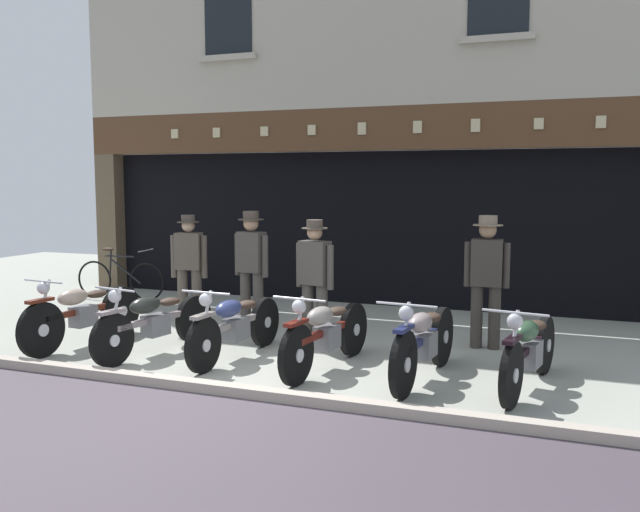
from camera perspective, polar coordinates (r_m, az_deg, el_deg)
The scene contains 14 objects.
ground at distance 6.20m, azimuth -13.67°, elevation -14.19°, with size 22.79×22.00×0.18m.
shop_facade at distance 13.16m, azimuth 6.21°, elevation 4.89°, with size 11.09×4.42×6.72m.
motorcycle_far_left at distance 9.24m, azimuth -19.29°, elevation -4.49°, with size 0.62×2.00×0.93m.
motorcycle_left at distance 8.56m, azimuth -13.72°, elevation -5.28°, with size 0.63×1.99×0.90m.
motorcycle_center_left at distance 8.17m, azimuth -7.12°, elevation -5.70°, with size 0.62×1.99×0.90m.
motorcycle_center at distance 7.65m, azimuth 0.51°, elevation -6.44°, with size 0.62×2.02×0.92m.
motorcycle_center_right at distance 7.32m, azimuth 8.69°, elevation -7.02°, with size 0.62×2.00×0.94m.
motorcycle_right at distance 7.25m, azimuth 17.10°, elevation -7.47°, with size 0.62×1.96×0.91m.
salesman_left at distance 10.30m, azimuth -10.90°, elevation -0.63°, with size 0.55×0.32×1.61m.
shopkeeper_center at distance 9.72m, azimuth -5.76°, elevation -0.61°, with size 0.55×0.36×1.68m.
salesman_right at distance 8.76m, azimuth -0.44°, elevation -1.68°, with size 0.55×0.34×1.62m.
assistant_far_right at distance 8.77m, azimuth 13.78°, elevation -1.52°, with size 0.56×0.37×1.68m.
advert_board_near at distance 12.49m, azimuth -5.88°, elevation 4.19°, with size 0.78×0.03×1.10m.
leaning_bicycle at distance 12.73m, azimuth -16.41°, elevation -1.79°, with size 1.73×0.50×0.93m.
Camera 1 is at (3.34, -5.74, 2.13)m, focal length 38.23 mm.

